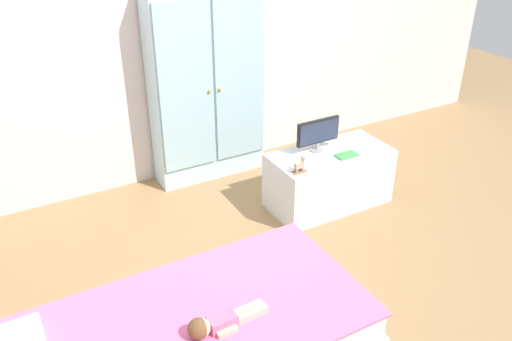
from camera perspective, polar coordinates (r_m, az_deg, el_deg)
ground_plane at (r=3.20m, az=2.09°, el=-12.10°), size 10.00×10.00×0.02m
back_wall at (r=3.92m, az=-10.04°, el=17.55°), size 6.40×0.05×2.70m
doll at (r=2.47m, az=-4.60°, el=-16.10°), size 0.39×0.14×0.10m
wardrobe at (r=4.01m, az=-5.28°, el=9.20°), size 0.85×0.28×1.50m
tv_stand at (r=3.84m, az=7.80°, el=-0.83°), size 0.86×0.43×0.41m
tv_monitor at (r=3.70m, az=6.67°, el=4.05°), size 0.33×0.10×0.23m
rocking_horse_toy at (r=3.44m, az=4.78°, el=0.63°), size 0.10×0.04×0.12m
book_green at (r=3.71m, az=9.69°, el=1.64°), size 0.15×0.09×0.01m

